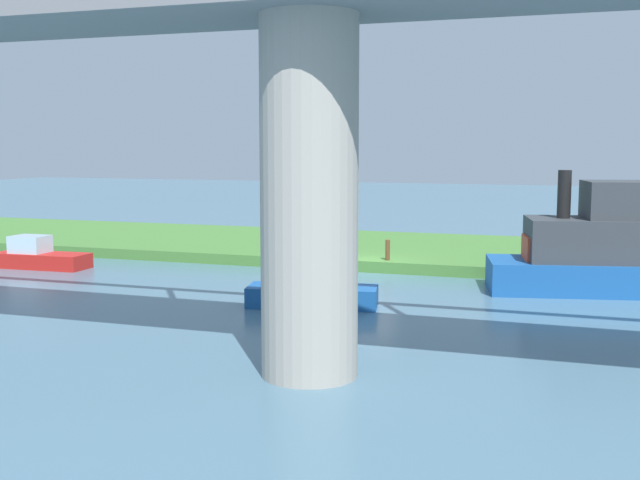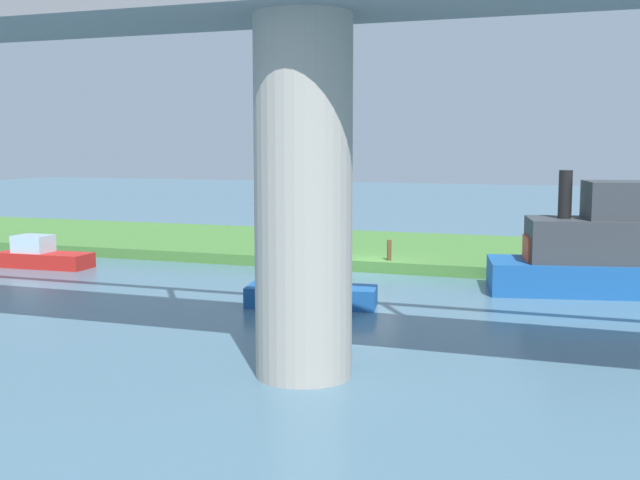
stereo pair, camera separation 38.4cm
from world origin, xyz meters
The scene contains 8 objects.
ground_plane centered at (0.00, 0.00, 0.00)m, with size 160.00×160.00×0.00m, color #476B7F.
grassy_bank centered at (0.00, -6.00, 0.25)m, with size 80.00×12.00×0.50m, color #427533.
bridge_pylon centered at (-2.84, 15.50, 4.31)m, with size 2.35×2.35×8.62m, color #9E998E.
person_on_bank centered at (3.10, -3.50, 1.20)m, with size 0.48×0.48×1.39m.
mooring_post centered at (-0.71, -0.65, 0.96)m, with size 0.20×0.20×0.92m, color brown.
houseboat_blue centered at (-10.28, 1.45, 1.72)m, with size 9.52×4.87×4.64m.
motorboat_red centered at (14.61, 3.54, 0.52)m, with size 4.45×1.73×1.46m.
motorboat_white centered at (0.03, 7.64, 0.54)m, with size 4.73×2.48×1.50m.
Camera 1 is at (-9.25, 33.27, 5.61)m, focal length 44.63 mm.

